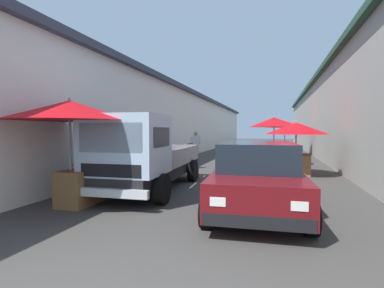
% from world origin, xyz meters
% --- Properties ---
extents(ground, '(90.00, 90.00, 0.00)m').
position_xyz_m(ground, '(13.50, 0.00, 0.00)').
color(ground, '#3D3A38').
extents(building_left_whitewash, '(49.80, 7.50, 4.40)m').
position_xyz_m(building_left_whitewash, '(15.75, 7.45, 2.21)').
color(building_left_whitewash, silver).
rests_on(building_left_whitewash, ground).
extents(fruit_stall_near_left, '(2.81, 2.81, 2.46)m').
position_xyz_m(fruit_stall_near_left, '(4.06, 2.94, 1.94)').
color(fruit_stall_near_left, '#9E9EA3').
rests_on(fruit_stall_near_left, ground).
extents(fruit_stall_far_right, '(2.72, 2.72, 2.47)m').
position_xyz_m(fruit_stall_far_right, '(19.34, -2.13, 1.97)').
color(fruit_stall_far_right, '#9E9EA3').
rests_on(fruit_stall_far_right, ground).
extents(fruit_stall_mid_lane, '(2.33, 2.33, 2.08)m').
position_xyz_m(fruit_stall_mid_lane, '(10.03, -2.27, 1.59)').
color(fruit_stall_mid_lane, '#9E9EA3').
rests_on(fruit_stall_mid_lane, ground).
extents(fruit_stall_near_right, '(2.46, 2.46, 2.44)m').
position_xyz_m(fruit_stall_near_right, '(13.30, -1.44, 1.88)').
color(fruit_stall_near_right, '#9E9EA3').
rests_on(fruit_stall_near_right, ground).
extents(hatchback_car, '(4.01, 2.13, 1.45)m').
position_xyz_m(hatchback_car, '(4.89, -1.12, 0.74)').
color(hatchback_car, '#600F14').
rests_on(hatchback_car, ground).
extents(delivery_truck, '(5.00, 2.16, 2.08)m').
position_xyz_m(delivery_truck, '(5.35, 1.91, 1.04)').
color(delivery_truck, black).
rests_on(delivery_truck, ground).
extents(vendor_by_crates, '(0.27, 0.65, 1.64)m').
position_xyz_m(vendor_by_crates, '(14.07, 2.82, 0.95)').
color(vendor_by_crates, navy).
rests_on(vendor_by_crates, ground).
extents(parked_scooter, '(1.68, 0.49, 1.14)m').
position_xyz_m(parked_scooter, '(10.24, 2.18, 0.45)').
color(parked_scooter, black).
rests_on(parked_scooter, ground).
extents(plastic_stool, '(0.30, 0.30, 0.43)m').
position_xyz_m(plastic_stool, '(8.30, 1.22, 0.33)').
color(plastic_stool, red).
rests_on(plastic_stool, ground).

